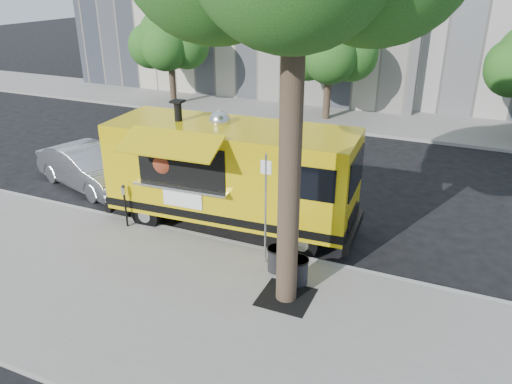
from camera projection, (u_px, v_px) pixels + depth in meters
ground at (238, 230)px, 15.00m from camera, size 120.00×120.00×0.00m
sidewalk at (163, 301)px, 11.62m from camera, size 60.00×6.00×0.15m
curb at (223, 242)px, 14.19m from camera, size 60.00×0.14×0.16m
far_sidewalk at (348, 118)px, 26.29m from camera, size 60.00×5.00×0.15m
tree_well at (286, 297)px, 11.64m from camera, size 1.20×1.20×0.02m
far_tree_a at (170, 38)px, 27.47m from camera, size 3.42×3.42×5.36m
far_tree_b at (330, 45)px, 24.47m from camera, size 3.60×3.60×5.50m
sign_post at (266, 203)px, 12.39m from camera, size 0.28×0.06×3.00m
parking_meter at (125, 201)px, 14.58m from camera, size 0.11×0.11×1.33m
food_truck at (230, 173)px, 14.55m from camera, size 7.62×3.81×3.72m
sedan at (88, 167)px, 17.76m from camera, size 4.77×2.82×1.49m
trash_bin_left at (297, 270)px, 12.06m from camera, size 0.55×0.55×0.66m
trash_bin_right at (277, 258)px, 12.58m from camera, size 0.53×0.53×0.64m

